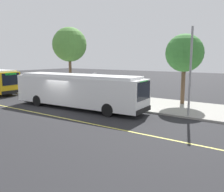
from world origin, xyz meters
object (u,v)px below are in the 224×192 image
(route_sign_post, at_px, (95,83))
(pedestrian_commuter, at_px, (81,88))
(transit_bus_main, at_px, (78,90))
(waiting_bench, at_px, (91,92))

(route_sign_post, xyz_separation_m, pedestrian_commuter, (-2.98, 1.30, -0.84))
(transit_bus_main, distance_m, pedestrian_commuter, 5.17)
(transit_bus_main, height_order, pedestrian_commuter, transit_bus_main)
(transit_bus_main, height_order, waiting_bench, transit_bus_main)
(transit_bus_main, bearing_deg, route_sign_post, 96.01)
(pedestrian_commuter, bearing_deg, route_sign_post, -23.54)
(transit_bus_main, bearing_deg, waiting_bench, 117.18)
(transit_bus_main, height_order, route_sign_post, same)
(route_sign_post, relative_size, pedestrian_commuter, 1.66)
(waiting_bench, bearing_deg, route_sign_post, -43.91)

